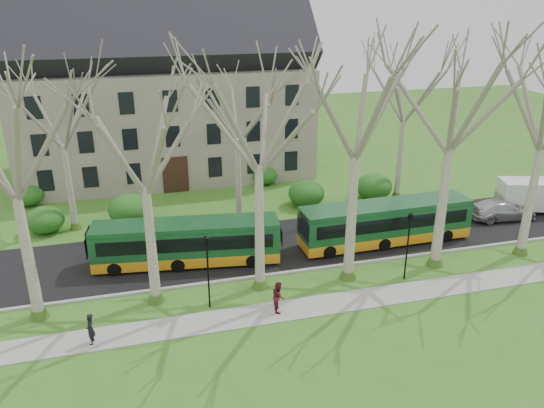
{
  "coord_description": "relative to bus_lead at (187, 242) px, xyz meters",
  "views": [
    {
      "loc": [
        -9.21,
        -26.37,
        16.37
      ],
      "look_at": [
        -1.33,
        3.0,
        4.17
      ],
      "focal_mm": 35.0,
      "sensor_mm": 36.0,
      "label": 1
    }
  ],
  "objects": [
    {
      "name": "ground",
      "position": [
        6.57,
        -4.45,
        -1.52
      ],
      "size": [
        120.0,
        120.0,
        0.0
      ],
      "primitive_type": "plane",
      "color": "#387320",
      "rests_on": "ground"
    },
    {
      "name": "sidewalk",
      "position": [
        6.57,
        -6.95,
        -1.49
      ],
      "size": [
        70.0,
        2.0,
        0.06
      ],
      "primitive_type": "cube",
      "color": "gray",
      "rests_on": "ground"
    },
    {
      "name": "road",
      "position": [
        6.57,
        1.05,
        -1.49
      ],
      "size": [
        80.0,
        8.0,
        0.06
      ],
      "primitive_type": "cube",
      "color": "black",
      "rests_on": "ground"
    },
    {
      "name": "curb",
      "position": [
        6.57,
        -2.95,
        -1.45
      ],
      "size": [
        80.0,
        0.25,
        0.14
      ],
      "primitive_type": "cube",
      "color": "#A5A39E",
      "rests_on": "ground"
    },
    {
      "name": "building",
      "position": [
        0.57,
        19.55,
        6.54
      ],
      "size": [
        26.5,
        12.2,
        16.0
      ],
      "color": "gray",
      "rests_on": "ground"
    },
    {
      "name": "tree_row_verge",
      "position": [
        6.57,
        -4.15,
        5.48
      ],
      "size": [
        49.0,
        7.0,
        14.0
      ],
      "color": "gray",
      "rests_on": "ground"
    },
    {
      "name": "tree_row_far",
      "position": [
        5.24,
        6.55,
        4.48
      ],
      "size": [
        33.0,
        7.0,
        12.0
      ],
      "color": "gray",
      "rests_on": "ground"
    },
    {
      "name": "lamp_row",
      "position": [
        6.57,
        -5.45,
        1.05
      ],
      "size": [
        36.22,
        0.22,
        4.3
      ],
      "color": "black",
      "rests_on": "ground"
    },
    {
      "name": "hedges",
      "position": [
        1.91,
        9.55,
        -0.52
      ],
      "size": [
        30.6,
        8.6,
        2.0
      ],
      "color": "#1B5016",
      "rests_on": "ground"
    },
    {
      "name": "bus_lead",
      "position": [
        0.0,
        0.0,
        0.0
      ],
      "size": [
        11.93,
        4.0,
        2.93
      ],
      "primitive_type": null,
      "rotation": [
        0.0,
        0.0,
        -0.14
      ],
      "color": "#154B24",
      "rests_on": "road"
    },
    {
      "name": "bus_follow",
      "position": [
        13.62,
        -0.51,
        0.04
      ],
      "size": [
        12.11,
        2.77,
        3.01
      ],
      "primitive_type": null,
      "rotation": [
        0.0,
        0.0,
        0.02
      ],
      "color": "#154B24",
      "rests_on": "road"
    },
    {
      "name": "sedan",
      "position": [
        24.22,
        0.92,
        -0.71
      ],
      "size": [
        5.35,
        2.54,
        1.51
      ],
      "primitive_type": "imported",
      "rotation": [
        0.0,
        0.0,
        1.49
      ],
      "color": "#AEAEB3",
      "rests_on": "road"
    },
    {
      "name": "van_a",
      "position": [
        27.82,
        1.54,
        -0.18
      ],
      "size": [
        6.25,
        3.73,
        2.57
      ],
      "primitive_type": null,
      "rotation": [
        0.0,
        0.0,
        -0.29
      ],
      "color": "silver",
      "rests_on": "road"
    },
    {
      "name": "pedestrian_a",
      "position": [
        -5.62,
        -7.26,
        -0.64
      ],
      "size": [
        0.43,
        0.63,
        1.65
      ],
      "primitive_type": "imported",
      "rotation": [
        0.0,
        0.0,
        -1.63
      ],
      "color": "black",
      "rests_on": "sidewalk"
    },
    {
      "name": "pedestrian_b",
      "position": [
        4.17,
        -6.84,
        -0.59
      ],
      "size": [
        0.77,
        0.93,
        1.76
      ],
      "primitive_type": "imported",
      "rotation": [
        0.0,
        0.0,
        1.44
      ],
      "color": "maroon",
      "rests_on": "sidewalk"
    }
  ]
}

